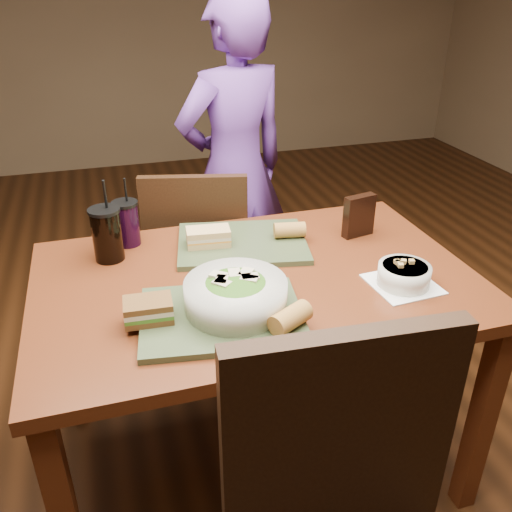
# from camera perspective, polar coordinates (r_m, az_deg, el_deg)

# --- Properties ---
(ground) EXTENTS (6.00, 6.00, 0.00)m
(ground) POSITION_cam_1_polar(r_m,az_deg,el_deg) (2.10, -0.00, -20.21)
(ground) COLOR #381C0B
(ground) RESTS_ON ground
(dining_table) EXTENTS (1.30, 0.85, 0.75)m
(dining_table) POSITION_cam_1_polar(r_m,az_deg,el_deg) (1.67, -0.00, -4.88)
(dining_table) COLOR #582611
(dining_table) RESTS_ON ground
(chair_far) EXTENTS (0.48, 0.48, 0.91)m
(chair_far) POSITION_cam_1_polar(r_m,az_deg,el_deg) (2.22, -6.63, -0.73)
(chair_far) COLOR black
(chair_far) RESTS_ON ground
(diner) EXTENTS (0.63, 0.50, 1.51)m
(diner) POSITION_cam_1_polar(r_m,az_deg,el_deg) (2.48, -2.27, 8.95)
(diner) COLOR #61338C
(diner) RESTS_ON ground
(tray_near) EXTENTS (0.46, 0.38, 0.02)m
(tray_near) POSITION_cam_1_polar(r_m,az_deg,el_deg) (1.43, -3.61, -6.39)
(tray_near) COLOR #364328
(tray_near) RESTS_ON dining_table
(tray_far) EXTENTS (0.47, 0.39, 0.02)m
(tray_far) POSITION_cam_1_polar(r_m,az_deg,el_deg) (1.80, -1.45, 1.37)
(tray_far) COLOR #364328
(tray_far) RESTS_ON dining_table
(salad_bowl) EXTENTS (0.27, 0.27, 0.09)m
(salad_bowl) POSITION_cam_1_polar(r_m,az_deg,el_deg) (1.42, -2.14, -3.91)
(salad_bowl) COLOR silver
(salad_bowl) RESTS_ON tray_near
(soup_bowl) EXTENTS (0.19, 0.19, 0.07)m
(soup_bowl) POSITION_cam_1_polar(r_m,az_deg,el_deg) (1.62, 15.31, -1.90)
(soup_bowl) COLOR white
(soup_bowl) RESTS_ON dining_table
(sandwich_near) EXTENTS (0.13, 0.09, 0.06)m
(sandwich_near) POSITION_cam_1_polar(r_m,az_deg,el_deg) (1.41, -11.26, -5.61)
(sandwich_near) COLOR #593819
(sandwich_near) RESTS_ON tray_near
(sandwich_far) EXTENTS (0.15, 0.09, 0.06)m
(sandwich_far) POSITION_cam_1_polar(r_m,az_deg,el_deg) (1.76, -5.04, 2.03)
(sandwich_far) COLOR tan
(sandwich_far) RESTS_ON tray_far
(baguette_near) EXTENTS (0.12, 0.10, 0.06)m
(baguette_near) POSITION_cam_1_polar(r_m,az_deg,el_deg) (1.36, 3.64, -6.53)
(baguette_near) COLOR #AD7533
(baguette_near) RESTS_ON tray_near
(baguette_far) EXTENTS (0.11, 0.07, 0.05)m
(baguette_far) POSITION_cam_1_polar(r_m,az_deg,el_deg) (1.81, 3.55, 2.75)
(baguette_far) COLOR #AD7533
(baguette_far) RESTS_ON tray_far
(cup_cola) EXTENTS (0.10, 0.10, 0.27)m
(cup_cola) POSITION_cam_1_polar(r_m,az_deg,el_deg) (1.74, -15.40, 2.25)
(cup_cola) COLOR black
(cup_cola) RESTS_ON dining_table
(cup_berry) EXTENTS (0.09, 0.09, 0.23)m
(cup_berry) POSITION_cam_1_polar(r_m,az_deg,el_deg) (1.83, -13.46, 3.41)
(cup_berry) COLOR black
(cup_berry) RESTS_ON dining_table
(chip_bag) EXTENTS (0.12, 0.06, 0.15)m
(chip_bag) POSITION_cam_1_polar(r_m,az_deg,el_deg) (1.87, 10.78, 4.18)
(chip_bag) COLOR black
(chip_bag) RESTS_ON dining_table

